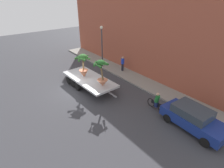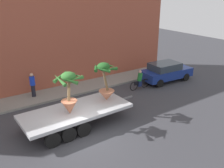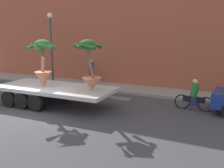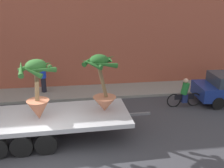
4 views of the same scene
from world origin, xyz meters
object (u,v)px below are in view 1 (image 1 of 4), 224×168
Objects in this scene: cyclist at (157,102)px; street_lamp at (102,41)px; potted_palm_middle at (102,74)px; flatbed_trailer at (88,79)px; potted_palm_rear at (83,66)px; pedestrian_near_gate at (123,63)px; parked_car at (193,118)px.

cyclist is 10.40m from street_lamp.
potted_palm_middle is 0.49× the size of street_lamp.
flatbed_trailer is at bearing -161.48° from cyclist.
street_lamp is (-3.20, 4.03, 2.45)m from flatbed_trailer.
potted_palm_rear is 5.32m from street_lamp.
pedestrian_near_gate is at bearing 21.41° from street_lamp.
street_lamp is at bearing 172.95° from parked_car.
pedestrian_near_gate is at bearing 120.02° from potted_palm_middle.
parked_car is (7.42, 2.33, -1.29)m from potted_palm_middle.
cyclist is 0.38× the size of street_lamp.
potted_palm_rear is 10.36m from parked_car.
flatbed_trailer is 7.09m from cyclist.
parked_car is 10.61m from pedestrian_near_gate.
pedestrian_near_gate is at bearing 96.83° from flatbed_trailer.
potted_palm_rear is 5.44m from pedestrian_near_gate.
parked_car is at bearing -7.05° from street_lamp.
parked_car is (9.91, 2.70, -1.36)m from potted_palm_rear.
potted_palm_rear reaches higher than cyclist.
potted_palm_rear is 1.28× the size of cyclist.
pedestrian_near_gate is at bearing 165.75° from parked_car.
parked_car is at bearing 17.46° from potted_palm_middle.
parked_car is 13.20m from street_lamp.
flatbed_trailer is 3.00× the size of potted_palm_middle.
potted_palm_middle is (2.25, 0.10, 1.34)m from flatbed_trailer.
potted_palm_middle is 7.89m from parked_car.
street_lamp reaches higher than potted_palm_rear.
potted_palm_middle is 5.81m from pedestrian_near_gate.
pedestrian_near_gate is (-10.28, 2.61, 0.21)m from parked_car.
potted_palm_rear is 2.51m from potted_palm_middle.
potted_palm_rear is 7.54m from cyclist.
cyclist is 2.97m from parked_car.
potted_palm_middle reaches higher than parked_car.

